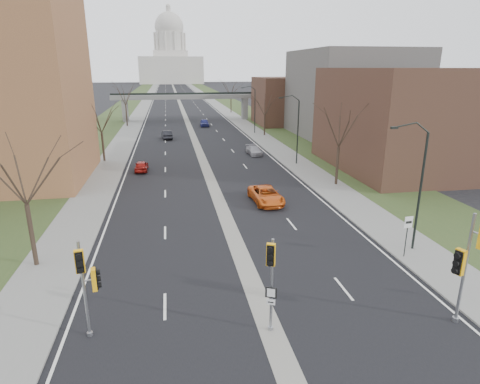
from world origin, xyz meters
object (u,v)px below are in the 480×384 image
object	(u,v)px
signal_pole_right	(469,256)
speed_limit_sign	(407,229)
signal_pole_median	(271,271)
car_left_near	(141,166)
car_right_mid	(254,150)
car_left_far	(167,135)
signal_pole_left	(87,277)
car_right_far	(204,123)
car_right_near	(266,195)

from	to	relation	value
signal_pole_right	speed_limit_sign	xyz separation A→B (m)	(1.47, 7.05, -1.68)
signal_pole_median	speed_limit_sign	xyz separation A→B (m)	(10.65, 6.09, -1.25)
car_left_near	car_right_mid	world-z (taller)	car_left_near
signal_pole_right	car_left_far	world-z (taller)	signal_pole_right
signal_pole_left	car_left_far	size ratio (longest dim) A/B	1.07
signal_pole_right	car_left_far	distance (m)	58.50
car_left_far	speed_limit_sign	bearing A→B (deg)	101.42
signal_pole_median	car_right_far	world-z (taller)	signal_pole_median
speed_limit_sign	car_right_mid	xyz separation A→B (m)	(-2.92, 33.96, -1.44)
signal_pole_median	signal_pole_left	bearing A→B (deg)	-164.14
signal_pole_right	car_right_far	world-z (taller)	signal_pole_right
speed_limit_sign	car_right_mid	bearing A→B (deg)	88.85
car_left_near	signal_pole_left	bearing A→B (deg)	89.98
car_right_near	speed_limit_sign	bearing A→B (deg)	-66.95
signal_pole_left	signal_pole_median	xyz separation A→B (m)	(8.14, -1.17, 0.15)
speed_limit_sign	car_right_near	bearing A→B (deg)	110.32
speed_limit_sign	car_right_mid	distance (m)	34.12
signal_pole_median	signal_pole_right	world-z (taller)	signal_pole_right
car_right_mid	car_right_far	bearing A→B (deg)	93.50
signal_pole_median	car_left_far	xyz separation A→B (m)	(-4.60, 55.82, -2.56)
signal_pole_left	car_left_far	world-z (taller)	signal_pole_left
signal_pole_right	car_right_near	world-z (taller)	signal_pole_right
signal_pole_left	signal_pole_right	bearing A→B (deg)	-16.48
car_right_mid	signal_pole_right	bearing A→B (deg)	-92.66
car_right_far	signal_pole_median	bearing A→B (deg)	-91.85
signal_pole_right	car_right_far	size ratio (longest dim) A/B	1.28
signal_pole_median	car_left_near	bearing A→B (deg)	127.18
speed_limit_sign	car_right_far	world-z (taller)	speed_limit_sign
signal_pole_left	car_left_near	distance (m)	31.93
car_right_mid	signal_pole_median	bearing A→B (deg)	-105.61
car_right_near	car_right_far	bearing A→B (deg)	87.78
signal_pole_median	car_right_mid	size ratio (longest dim) A/B	1.13
speed_limit_sign	car_right_near	size ratio (longest dim) A/B	0.53
signal_pole_right	car_right_far	xyz separation A→B (m)	(-5.82, 71.42, -2.98)
signal_pole_left	speed_limit_sign	size ratio (longest dim) A/B	1.71
signal_pole_median	speed_limit_sign	distance (m)	12.33
speed_limit_sign	signal_pole_right	bearing A→B (deg)	-107.85
signal_pole_median	signal_pole_right	bearing A→B (deg)	18.05
signal_pole_right	car_left_near	size ratio (longest dim) A/B	1.51
signal_pole_median	car_left_far	size ratio (longest dim) A/B	1.05
signal_pole_right	car_left_near	bearing A→B (deg)	96.81
signal_pole_left	car_right_near	world-z (taller)	signal_pole_left
car_right_near	car_right_far	world-z (taller)	car_right_far
car_left_near	car_right_near	xyz separation A→B (m)	(12.07, -14.23, 0.09)
signal_pole_right	car_right_near	distance (m)	20.53
car_right_near	car_right_mid	bearing A→B (deg)	77.67
car_left_far	car_right_near	xyz separation A→B (m)	(8.96, -37.05, -0.01)
signal_pole_median	car_right_mid	xyz separation A→B (m)	(7.73, 40.05, -2.69)
signal_pole_left	car_right_far	distance (m)	70.28
signal_pole_left	signal_pole_right	xyz separation A→B (m)	(17.32, -2.13, 0.58)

